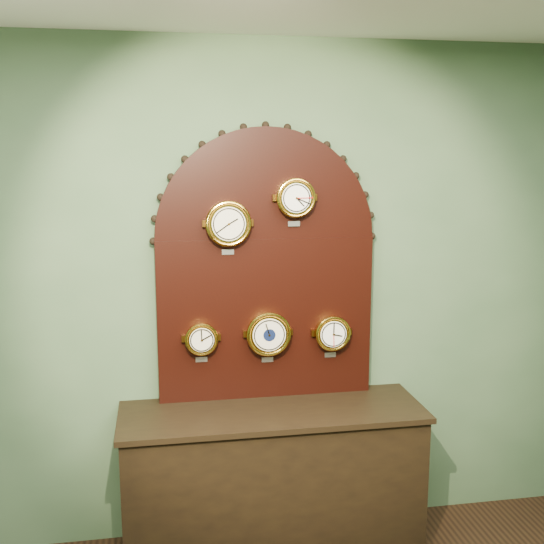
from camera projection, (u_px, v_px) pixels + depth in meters
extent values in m
plane|color=#466343|center=(264.00, 296.00, 3.70)|extent=(4.00, 0.00, 4.00)
cube|color=black|center=(273.00, 483.00, 3.62)|extent=(1.60, 0.50, 0.80)
cube|color=black|center=(266.00, 318.00, 3.68)|extent=(1.20, 0.06, 0.90)
cylinder|color=black|center=(266.00, 239.00, 3.60)|extent=(1.20, 0.06, 1.20)
cylinder|color=gold|center=(228.00, 223.00, 3.49)|extent=(0.23, 0.08, 0.23)
torus|color=gold|center=(229.00, 224.00, 3.46)|extent=(0.24, 0.02, 0.24)
cylinder|color=#ECE3C8|center=(229.00, 224.00, 3.45)|extent=(0.18, 0.01, 0.18)
cube|color=silver|center=(228.00, 252.00, 3.54)|extent=(0.07, 0.01, 0.03)
cylinder|color=gold|center=(295.00, 198.00, 3.52)|extent=(0.20, 0.08, 0.20)
torus|color=gold|center=(296.00, 198.00, 3.49)|extent=(0.21, 0.02, 0.21)
cylinder|color=white|center=(297.00, 198.00, 3.49)|extent=(0.16, 0.01, 0.16)
cube|color=silver|center=(294.00, 224.00, 3.57)|extent=(0.07, 0.01, 0.03)
cylinder|color=gold|center=(201.00, 338.00, 3.57)|extent=(0.17, 0.08, 0.17)
torus|color=gold|center=(202.00, 340.00, 3.54)|extent=(0.18, 0.02, 0.18)
cylinder|color=#ECE3C8|center=(202.00, 340.00, 3.54)|extent=(0.13, 0.01, 0.13)
cube|color=silver|center=(201.00, 359.00, 3.62)|extent=(0.07, 0.01, 0.03)
cylinder|color=gold|center=(268.00, 333.00, 3.63)|extent=(0.23, 0.08, 0.23)
torus|color=gold|center=(269.00, 335.00, 3.60)|extent=(0.25, 0.02, 0.25)
cylinder|color=#ECE3C8|center=(269.00, 335.00, 3.60)|extent=(0.18, 0.01, 0.18)
cube|color=silver|center=(267.00, 360.00, 3.69)|extent=(0.07, 0.01, 0.03)
cylinder|color=#0B1434|center=(269.00, 335.00, 3.59)|extent=(0.07, 0.00, 0.07)
cylinder|color=gold|center=(332.00, 332.00, 3.70)|extent=(0.19, 0.08, 0.19)
torus|color=gold|center=(333.00, 334.00, 3.67)|extent=(0.20, 0.02, 0.20)
cylinder|color=white|center=(334.00, 334.00, 3.66)|extent=(0.15, 0.01, 0.15)
cube|color=silver|center=(330.00, 355.00, 3.75)|extent=(0.06, 0.01, 0.03)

